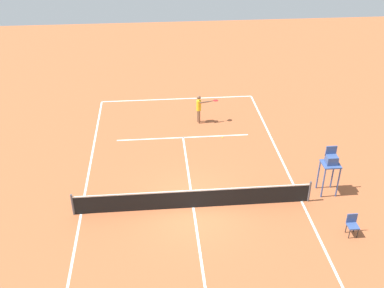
% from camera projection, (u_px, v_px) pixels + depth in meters
% --- Properties ---
extents(ground_plane, '(60.00, 60.00, 0.00)m').
position_uv_depth(ground_plane, '(193.00, 207.00, 20.62)').
color(ground_plane, '#AD5933').
extents(court_lines, '(10.09, 23.22, 0.01)m').
position_uv_depth(court_lines, '(193.00, 207.00, 20.62)').
color(court_lines, white).
rests_on(court_lines, ground).
extents(tennis_net, '(10.69, 0.10, 1.07)m').
position_uv_depth(tennis_net, '(193.00, 199.00, 20.36)').
color(tennis_net, '#4C4C51').
rests_on(tennis_net, ground).
extents(player_serving, '(1.33, 0.45, 1.76)m').
position_uv_depth(player_serving, '(200.00, 107.00, 27.13)').
color(player_serving, brown).
rests_on(player_serving, ground).
extents(tennis_ball, '(0.07, 0.07, 0.07)m').
position_uv_depth(tennis_ball, '(222.00, 137.00, 26.01)').
color(tennis_ball, '#CCE033').
rests_on(tennis_ball, ground).
extents(umpire_chair, '(0.80, 0.80, 2.41)m').
position_uv_depth(umpire_chair, '(331.00, 163.00, 20.81)').
color(umpire_chair, '#38518C').
rests_on(umpire_chair, ground).
extents(courtside_chair_near, '(0.44, 0.46, 0.95)m').
position_uv_depth(courtside_chair_near, '(352.00, 224.00, 18.84)').
color(courtside_chair_near, '#262626').
rests_on(courtside_chair_near, ground).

